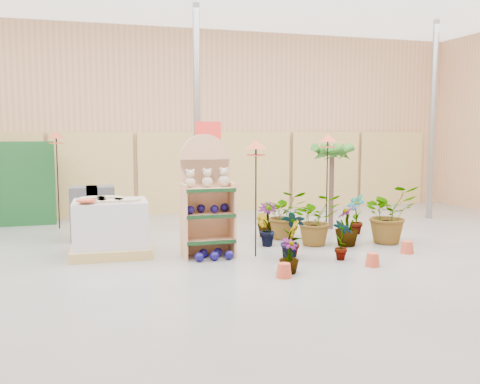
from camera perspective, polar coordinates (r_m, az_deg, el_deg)
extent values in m
cube|color=slate|center=(7.68, 1.07, -9.11)|extent=(15.00, 12.00, 0.10)
cube|color=tan|center=(13.29, -6.92, 7.46)|extent=(15.00, 0.10, 4.50)
cylinder|color=gray|center=(13.09, 19.86, 7.14)|extent=(0.14, 0.14, 4.50)
cylinder|color=gray|center=(10.78, -4.61, 7.72)|extent=(0.14, 0.14, 4.50)
cube|color=tan|center=(13.12, -24.23, 1.48)|extent=(1.90, 0.06, 2.00)
cube|color=tan|center=(13.01, -15.47, 1.78)|extent=(1.90, 0.06, 2.00)
cube|color=tan|center=(13.20, -6.75, 2.04)|extent=(1.90, 0.06, 2.00)
cube|color=tan|center=(13.68, 1.54, 2.24)|extent=(1.90, 0.06, 2.00)
cube|color=tan|center=(14.43, 9.11, 2.38)|extent=(1.90, 0.06, 2.00)
cube|color=tan|center=(15.40, 15.84, 2.47)|extent=(1.90, 0.06, 2.00)
cube|color=tan|center=(8.79, -3.76, -1.59)|extent=(0.83, 0.09, 1.56)
cylinder|color=tan|center=(8.72, -3.80, 3.49)|extent=(0.83, 0.09, 0.83)
cube|color=tan|center=(8.65, -3.38, -5.12)|extent=(0.80, 0.47, 0.04)
cube|color=#0F3819|center=(8.43, -3.02, -5.42)|extent=(0.79, 0.04, 0.06)
cube|color=tan|center=(8.58, -3.40, -2.41)|extent=(0.80, 0.47, 0.04)
cube|color=#0F3819|center=(8.36, -3.04, -2.65)|extent=(0.79, 0.04, 0.06)
cube|color=tan|center=(8.52, -3.42, 0.33)|extent=(0.80, 0.47, 0.04)
cube|color=#0F3819|center=(8.30, -3.06, 0.17)|extent=(0.79, 0.04, 0.06)
cube|color=tan|center=(8.51, -5.99, -3.13)|extent=(0.05, 0.46, 1.19)
cube|color=tan|center=(8.69, -0.86, -2.90)|extent=(0.05, 0.46, 1.19)
sphere|color=#C3B39B|center=(8.51, -5.31, 1.00)|extent=(0.17, 0.17, 0.17)
sphere|color=#C3B39B|center=(8.50, -5.32, 1.92)|extent=(0.13, 0.13, 0.13)
sphere|color=#C3B39B|center=(8.57, -3.51, 1.08)|extent=(0.17, 0.17, 0.17)
sphere|color=#C3B39B|center=(8.55, -3.51, 2.03)|extent=(0.13, 0.13, 0.13)
sphere|color=#C3B39B|center=(8.63, -1.73, 1.16)|extent=(0.18, 0.18, 0.18)
sphere|color=#C3B39B|center=(8.62, -1.73, 2.13)|extent=(0.13, 0.13, 0.13)
sphere|color=#100B55|center=(8.49, -5.31, -1.92)|extent=(0.14, 0.14, 0.14)
sphere|color=#100B55|center=(8.63, -4.18, -1.77)|extent=(0.14, 0.14, 0.14)
sphere|color=#100B55|center=(8.57, -2.74, -1.82)|extent=(0.14, 0.14, 0.14)
sphere|color=#100B55|center=(8.72, -1.66, -1.67)|extent=(0.14, 0.14, 0.14)
sphere|color=#100B55|center=(8.35, -4.36, -6.95)|extent=(0.15, 0.15, 0.15)
sphere|color=#100B55|center=(8.61, -3.92, -6.55)|extent=(0.15, 0.15, 0.15)
sphere|color=#100B55|center=(8.41, -2.75, -6.86)|extent=(0.15, 0.15, 0.15)
sphere|color=#100B55|center=(8.66, -2.36, -6.45)|extent=(0.15, 0.15, 0.15)
sphere|color=#100B55|center=(8.47, -1.17, -6.76)|extent=(0.15, 0.15, 0.15)
cube|color=tan|center=(9.04, -13.58, -6.05)|extent=(1.32, 1.12, 0.16)
cube|color=silver|center=(8.96, -13.65, -3.24)|extent=(1.21, 1.01, 0.74)
cylinder|color=tan|center=(8.73, -15.40, -0.94)|extent=(0.42, 0.42, 0.04)
cylinder|color=tan|center=(8.74, -13.67, -0.88)|extent=(0.42, 0.42, 0.04)
cylinder|color=tan|center=(8.76, -11.94, -0.82)|extent=(0.42, 0.42, 0.04)
cylinder|color=tan|center=(9.05, -15.44, -0.68)|extent=(0.42, 0.42, 0.04)
cylinder|color=tan|center=(9.06, -13.77, -0.63)|extent=(0.42, 0.42, 0.04)
cube|color=#343439|center=(10.35, -14.60, -3.53)|extent=(0.50, 0.50, 0.50)
cube|color=#343439|center=(10.28, -14.68, -0.79)|extent=(0.50, 0.50, 0.50)
cube|color=#343439|center=(10.35, -16.27, -3.59)|extent=(0.50, 0.50, 0.50)
cube|color=#343439|center=(10.27, -16.35, -0.84)|extent=(0.50, 0.50, 0.50)
cube|color=#14481E|center=(12.39, -23.73, 0.78)|extent=(2.00, 0.30, 1.80)
cylinder|color=gray|center=(10.36, -3.43, 1.41)|extent=(0.05, 0.05, 2.20)
cube|color=red|center=(10.28, -3.42, 6.40)|extent=(0.50, 0.03, 0.40)
cylinder|color=black|center=(8.57, 1.69, -1.53)|extent=(0.02, 0.02, 1.64)
cylinder|color=#C7492F|center=(8.49, 1.71, 3.95)|extent=(0.30, 0.30, 0.02)
cone|color=#C7492F|center=(8.49, 1.72, 5.10)|extent=(0.34, 0.34, 0.14)
cylinder|color=black|center=(10.36, 9.25, 0.01)|extent=(0.02, 0.02, 1.72)
cylinder|color=#C7492F|center=(10.30, 9.33, 4.78)|extent=(0.30, 0.30, 0.02)
cone|color=#C7492F|center=(10.30, 9.35, 5.72)|extent=(0.34, 0.34, 0.14)
cylinder|color=black|center=(11.64, -18.84, 0.58)|extent=(0.02, 0.02, 1.77)
cylinder|color=#C7492F|center=(11.59, -19.00, 4.95)|extent=(0.30, 0.30, 0.02)
cone|color=#C7492F|center=(11.58, -19.03, 5.79)|extent=(0.34, 0.34, 0.14)
cylinder|color=#4F382F|center=(11.17, 9.72, -0.05)|extent=(0.10, 0.10, 1.52)
imported|color=#2A691E|center=(8.66, 5.70, -4.45)|extent=(0.48, 0.46, 0.75)
imported|color=#2A691E|center=(8.44, 5.39, -5.15)|extent=(0.44, 0.45, 0.63)
imported|color=#2A691E|center=(9.59, 8.10, -2.89)|extent=(0.86, 0.76, 0.93)
imported|color=#2A691E|center=(9.61, 11.33, -3.54)|extent=(0.53, 0.53, 0.73)
imported|color=#2A691E|center=(10.78, 12.27, -2.30)|extent=(0.35, 0.46, 0.79)
imported|color=#2A691E|center=(9.43, 2.73, -4.03)|extent=(0.35, 0.30, 0.59)
imported|color=#2A691E|center=(10.08, 4.84, -2.39)|extent=(0.99, 0.91, 0.92)
imported|color=#2A691E|center=(7.68, 5.26, -6.81)|extent=(0.39, 0.39, 0.50)
imported|color=#2A691E|center=(8.56, 10.80, -5.02)|extent=(0.33, 0.40, 0.65)
imported|color=#2A691E|center=(10.03, 15.58, -2.25)|extent=(0.98, 0.86, 1.06)
imported|color=#2A691E|center=(10.23, 2.90, -2.99)|extent=(0.46, 0.46, 0.66)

